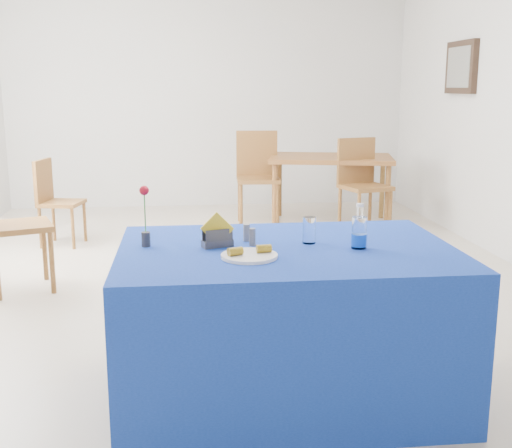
{
  "coord_description": "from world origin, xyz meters",
  "views": [
    {
      "loc": [
        -0.31,
        -4.74,
        1.51
      ],
      "look_at": [
        -0.01,
        -2.0,
        0.92
      ],
      "focal_mm": 45.0,
      "sensor_mm": 36.0,
      "label": 1
    }
  ],
  "objects_px": {
    "oak_table": "(331,163)",
    "chair_bg_right": "(361,178)",
    "water_bottle": "(359,234)",
    "chair_win_a": "(6,217)",
    "blue_table": "(286,322)",
    "chair_win_b": "(54,196)",
    "plate": "(249,256)",
    "chair_bg_left": "(257,171)"
  },
  "relations": [
    {
      "from": "chair_bg_left",
      "to": "chair_win_a",
      "type": "bearing_deg",
      "value": -130.73
    },
    {
      "from": "water_bottle",
      "to": "chair_win_a",
      "type": "distance_m",
      "value": 2.88
    },
    {
      "from": "blue_table",
      "to": "chair_bg_left",
      "type": "height_order",
      "value": "chair_bg_left"
    },
    {
      "from": "chair_bg_right",
      "to": "plate",
      "type": "bearing_deg",
      "value": -129.33
    },
    {
      "from": "water_bottle",
      "to": "chair_win_b",
      "type": "bearing_deg",
      "value": 121.55
    },
    {
      "from": "water_bottle",
      "to": "chair_bg_right",
      "type": "distance_m",
      "value": 3.78
    },
    {
      "from": "chair_bg_left",
      "to": "chair_win_b",
      "type": "relative_size",
      "value": 1.24
    },
    {
      "from": "plate",
      "to": "blue_table",
      "type": "relative_size",
      "value": 0.16
    },
    {
      "from": "chair_bg_right",
      "to": "chair_win_a",
      "type": "xyz_separation_m",
      "value": [
        -3.16,
        -1.7,
        0.0
      ]
    },
    {
      "from": "chair_bg_left",
      "to": "oak_table",
      "type": "bearing_deg",
      "value": -2.87
    },
    {
      "from": "plate",
      "to": "chair_win_a",
      "type": "xyz_separation_m",
      "value": [
        -1.6,
        2.03,
        -0.19
      ]
    },
    {
      "from": "plate",
      "to": "chair_win_a",
      "type": "bearing_deg",
      "value": 128.2
    },
    {
      "from": "water_bottle",
      "to": "chair_win_a",
      "type": "height_order",
      "value": "chair_win_a"
    },
    {
      "from": "oak_table",
      "to": "chair_win_b",
      "type": "relative_size",
      "value": 1.78
    },
    {
      "from": "chair_bg_right",
      "to": "oak_table",
      "type": "bearing_deg",
      "value": 98.6
    },
    {
      "from": "chair_win_b",
      "to": "water_bottle",
      "type": "bearing_deg",
      "value": -136.82
    },
    {
      "from": "blue_table",
      "to": "oak_table",
      "type": "distance_m",
      "value": 4.2
    },
    {
      "from": "chair_bg_right",
      "to": "chair_win_a",
      "type": "height_order",
      "value": "chair_win_a"
    },
    {
      "from": "oak_table",
      "to": "plate",
      "type": "bearing_deg",
      "value": -107.73
    },
    {
      "from": "chair_win_b",
      "to": "plate",
      "type": "bearing_deg",
      "value": -144.57
    },
    {
      "from": "water_bottle",
      "to": "chair_win_a",
      "type": "bearing_deg",
      "value": 138.03
    },
    {
      "from": "chair_bg_right",
      "to": "chair_win_b",
      "type": "relative_size",
      "value": 1.18
    },
    {
      "from": "chair_win_b",
      "to": "chair_bg_left",
      "type": "bearing_deg",
      "value": -57.51
    },
    {
      "from": "chair_win_a",
      "to": "chair_win_b",
      "type": "bearing_deg",
      "value": -21.66
    },
    {
      "from": "blue_table",
      "to": "water_bottle",
      "type": "xyz_separation_m",
      "value": [
        0.34,
        -0.06,
        0.45
      ]
    },
    {
      "from": "water_bottle",
      "to": "oak_table",
      "type": "distance_m",
      "value": 4.17
    },
    {
      "from": "water_bottle",
      "to": "chair_win_b",
      "type": "relative_size",
      "value": 0.26
    },
    {
      "from": "water_bottle",
      "to": "oak_table",
      "type": "height_order",
      "value": "water_bottle"
    },
    {
      "from": "chair_win_a",
      "to": "blue_table",
      "type": "bearing_deg",
      "value": -155.26
    },
    {
      "from": "chair_win_b",
      "to": "chair_bg_right",
      "type": "bearing_deg",
      "value": -73.81
    },
    {
      "from": "plate",
      "to": "water_bottle",
      "type": "bearing_deg",
      "value": 11.93
    },
    {
      "from": "plate",
      "to": "chair_win_a",
      "type": "height_order",
      "value": "chair_win_a"
    },
    {
      "from": "water_bottle",
      "to": "chair_bg_right",
      "type": "relative_size",
      "value": 0.22
    },
    {
      "from": "blue_table",
      "to": "chair_win_b",
      "type": "bearing_deg",
      "value": 117.62
    },
    {
      "from": "blue_table",
      "to": "chair_bg_left",
      "type": "xyz_separation_m",
      "value": [
        0.33,
        4.11,
        0.21
      ]
    },
    {
      "from": "plate",
      "to": "blue_table",
      "type": "distance_m",
      "value": 0.47
    },
    {
      "from": "chair_bg_right",
      "to": "chair_win_a",
      "type": "relative_size",
      "value": 0.99
    },
    {
      "from": "blue_table",
      "to": "chair_bg_right",
      "type": "relative_size",
      "value": 1.62
    },
    {
      "from": "oak_table",
      "to": "chair_bg_right",
      "type": "xyz_separation_m",
      "value": [
        0.22,
        -0.46,
        -0.11
      ]
    },
    {
      "from": "chair_bg_left",
      "to": "chair_bg_right",
      "type": "distance_m",
      "value": 1.17
    },
    {
      "from": "chair_bg_right",
      "to": "chair_win_b",
      "type": "bearing_deg",
      "value": 167.87
    },
    {
      "from": "water_bottle",
      "to": "chair_win_a",
      "type": "xyz_separation_m",
      "value": [
        -2.13,
        1.92,
        -0.26
      ]
    }
  ]
}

